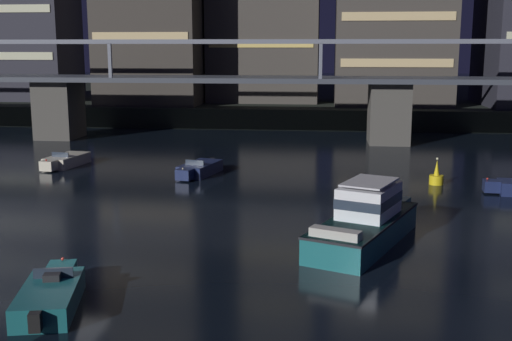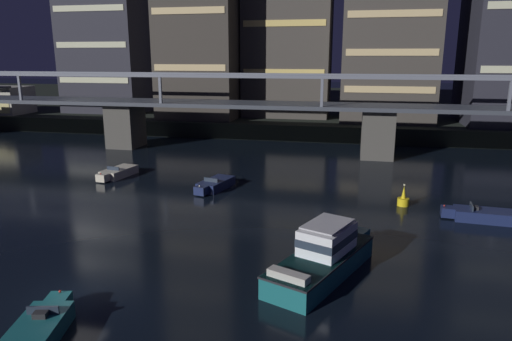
% 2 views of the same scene
% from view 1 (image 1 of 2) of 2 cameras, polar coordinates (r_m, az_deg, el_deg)
% --- Properties ---
extents(ground_plane, '(400.00, 400.00, 0.00)m').
position_cam_1_polar(ground_plane, '(26.61, -16.32, -8.62)').
color(ground_plane, black).
extents(far_riverbank, '(240.00, 80.00, 2.20)m').
position_cam_1_polar(far_riverbank, '(108.28, 0.93, 6.89)').
color(far_riverbank, black).
rests_on(far_riverbank, ground).
extents(river_bridge, '(100.35, 6.40, 9.38)m').
position_cam_1_polar(river_bridge, '(60.53, -3.29, 6.76)').
color(river_bridge, '#4C4944').
rests_on(river_bridge, ground).
extents(cabin_cruiser_near_left, '(5.59, 9.22, 2.79)m').
position_cam_1_polar(cabin_cruiser_near_left, '(29.36, 9.79, -4.35)').
color(cabin_cruiser_near_left, '#196066').
rests_on(cabin_cruiser_near_left, ground).
extents(speedboat_mid_left, '(2.69, 5.20, 1.16)m').
position_cam_1_polar(speedboat_mid_left, '(44.45, -5.12, 0.13)').
color(speedboat_mid_left, '#19234C').
rests_on(speedboat_mid_left, ground).
extents(speedboat_mid_center, '(2.38, 5.23, 1.16)m').
position_cam_1_polar(speedboat_mid_center, '(49.57, -16.60, 0.83)').
color(speedboat_mid_center, beige).
rests_on(speedboat_mid_center, ground).
extents(speedboat_mid_right, '(2.63, 5.21, 1.16)m').
position_cam_1_polar(speedboat_mid_right, '(23.24, -17.81, -10.52)').
color(speedboat_mid_right, '#196066').
rests_on(speedboat_mid_right, ground).
extents(channel_buoy, '(0.90, 0.90, 1.76)m').
position_cam_1_polar(channel_buoy, '(42.82, 15.75, -0.57)').
color(channel_buoy, yellow).
rests_on(channel_buoy, ground).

